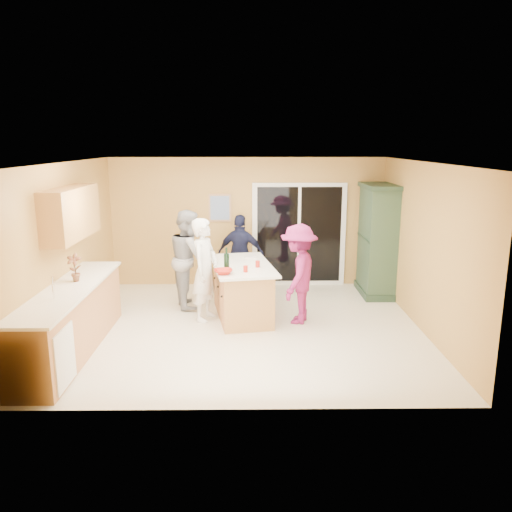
{
  "coord_description": "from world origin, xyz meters",
  "views": [
    {
      "loc": [
        0.06,
        -7.51,
        2.9
      ],
      "look_at": [
        0.15,
        0.1,
        1.15
      ],
      "focal_mm": 35.0,
      "sensor_mm": 36.0,
      "label": 1
    }
  ],
  "objects_px": {
    "woman_grey": "(189,258)",
    "woman_magenta": "(299,274)",
    "woman_navy": "(241,254)",
    "woman_white": "(205,270)",
    "kitchen_island": "(242,292)",
    "green_hutch": "(377,241)"
  },
  "relations": [
    {
      "from": "woman_white",
      "to": "woman_magenta",
      "type": "xyz_separation_m",
      "value": [
        1.52,
        -0.14,
        -0.04
      ]
    },
    {
      "from": "woman_grey",
      "to": "woman_navy",
      "type": "height_order",
      "value": "woman_grey"
    },
    {
      "from": "woman_grey",
      "to": "woman_magenta",
      "type": "bearing_deg",
      "value": -130.75
    },
    {
      "from": "woman_white",
      "to": "kitchen_island",
      "type": "bearing_deg",
      "value": -58.69
    },
    {
      "from": "woman_grey",
      "to": "woman_navy",
      "type": "distance_m",
      "value": 1.19
    },
    {
      "from": "kitchen_island",
      "to": "woman_grey",
      "type": "relative_size",
      "value": 1.07
    },
    {
      "from": "kitchen_island",
      "to": "woman_navy",
      "type": "xyz_separation_m",
      "value": [
        -0.05,
        1.37,
        0.34
      ]
    },
    {
      "from": "woman_grey",
      "to": "woman_magenta",
      "type": "relative_size",
      "value": 1.07
    },
    {
      "from": "green_hutch",
      "to": "woman_magenta",
      "type": "xyz_separation_m",
      "value": [
        -1.65,
        -1.54,
        -0.22
      ]
    },
    {
      "from": "woman_navy",
      "to": "woman_white",
      "type": "bearing_deg",
      "value": 80.53
    },
    {
      "from": "green_hutch",
      "to": "woman_white",
      "type": "height_order",
      "value": "green_hutch"
    },
    {
      "from": "woman_grey",
      "to": "kitchen_island",
      "type": "bearing_deg",
      "value": -138.19
    },
    {
      "from": "woman_grey",
      "to": "woman_white",
      "type": "bearing_deg",
      "value": -170.41
    },
    {
      "from": "woman_white",
      "to": "woman_grey",
      "type": "relative_size",
      "value": 0.98
    },
    {
      "from": "green_hutch",
      "to": "woman_grey",
      "type": "relative_size",
      "value": 1.22
    },
    {
      "from": "kitchen_island",
      "to": "woman_navy",
      "type": "height_order",
      "value": "woman_navy"
    },
    {
      "from": "kitchen_island",
      "to": "green_hutch",
      "type": "distance_m",
      "value": 2.93
    },
    {
      "from": "kitchen_island",
      "to": "woman_magenta",
      "type": "distance_m",
      "value": 1.03
    },
    {
      "from": "woman_grey",
      "to": "woman_navy",
      "type": "xyz_separation_m",
      "value": [
        0.91,
        0.77,
        -0.1
      ]
    },
    {
      "from": "woman_white",
      "to": "woman_navy",
      "type": "distance_m",
      "value": 1.6
    },
    {
      "from": "woman_white",
      "to": "woman_magenta",
      "type": "bearing_deg",
      "value": -75.4
    },
    {
      "from": "kitchen_island",
      "to": "woman_white",
      "type": "xyz_separation_m",
      "value": [
        -0.61,
        -0.12,
        0.42
      ]
    }
  ]
}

